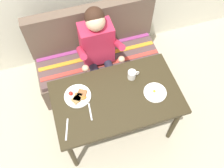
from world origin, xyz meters
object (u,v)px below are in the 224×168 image
at_px(plate_breakfast, 78,96).
at_px(fork, 90,112).
at_px(coffee_mug, 132,75).
at_px(plate_eggs, 155,92).
at_px(table, 117,101).
at_px(couch, 97,60).
at_px(knife, 67,129).
at_px(person, 99,49).

relative_size(plate_breakfast, fork, 1.47).
bearing_deg(coffee_mug, plate_breakfast, -174.08).
xyz_separation_m(plate_eggs, coffee_mug, (-0.15, 0.23, 0.04)).
bearing_deg(plate_breakfast, coffee_mug, 5.92).
relative_size(table, coffee_mug, 10.17).
distance_m(couch, knife, 1.15).
bearing_deg(couch, plate_eggs, -66.99).
relative_size(couch, coffee_mug, 12.20).
height_order(coffee_mug, fork, coffee_mug).
xyz_separation_m(fork, knife, (-0.24, -0.10, 0.00)).
bearing_deg(couch, coffee_mug, -71.24).
bearing_deg(fork, couch, 76.96).
relative_size(table, plate_breakfast, 4.80).
bearing_deg(knife, person, 73.11).
height_order(person, coffee_mug, person).
height_order(table, coffee_mug, coffee_mug).
xyz_separation_m(table, plate_breakfast, (-0.35, 0.10, 0.10)).
bearing_deg(plate_eggs, couch, 113.01).
relative_size(table, fork, 7.06).
relative_size(table, plate_eggs, 5.58).
relative_size(person, coffee_mug, 10.27).
height_order(plate_eggs, knife, plate_eggs).
bearing_deg(coffee_mug, knife, -154.49).
distance_m(plate_eggs, knife, 0.87).
bearing_deg(fork, plate_breakfast, 115.92).
height_order(table, person, person).
distance_m(couch, coffee_mug, 0.78).
distance_m(table, fork, 0.30).
relative_size(couch, plate_eggs, 6.70).
distance_m(table, plate_breakfast, 0.37).
bearing_deg(plate_breakfast, person, 55.43).
relative_size(table, knife, 6.00).
distance_m(plate_breakfast, plate_eggs, 0.72).
bearing_deg(plate_eggs, coffee_mug, 122.92).
bearing_deg(table, couch, 90.00).
xyz_separation_m(person, fork, (-0.26, -0.67, -0.01)).
distance_m(person, coffee_mug, 0.48).
xyz_separation_m(coffee_mug, fork, (-0.48, -0.24, -0.05)).
height_order(couch, coffee_mug, couch).
distance_m(coffee_mug, fork, 0.54).
bearing_deg(fork, table, 21.16).
bearing_deg(table, fork, -163.90).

